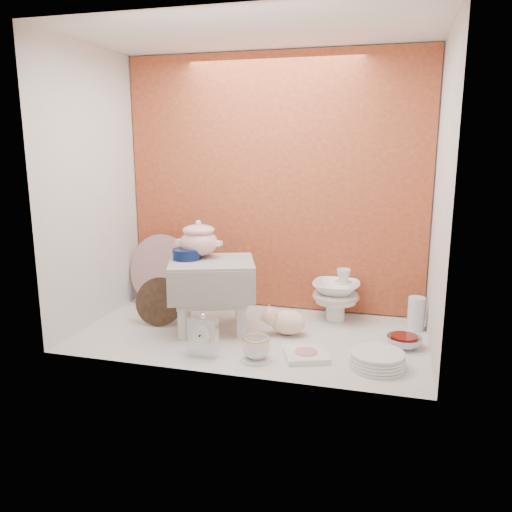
{
  "coord_description": "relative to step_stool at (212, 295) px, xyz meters",
  "views": [
    {
      "loc": [
        0.7,
        -2.46,
        0.99
      ],
      "look_at": [
        0.02,
        0.02,
        0.42
      ],
      "focal_mm": 35.91,
      "sensor_mm": 36.0,
      "label": 1
    }
  ],
  "objects": [
    {
      "name": "ground",
      "position": [
        0.22,
        -0.01,
        -0.19
      ],
      "size": [
        1.8,
        1.8,
        0.0
      ],
      "primitive_type": "plane",
      "color": "silver",
      "rests_on": "ground"
    },
    {
      "name": "niche_shell",
      "position": [
        0.22,
        0.17,
        0.74
      ],
      "size": [
        1.86,
        1.03,
        1.53
      ],
      "color": "#B75C2D",
      "rests_on": "ground"
    },
    {
      "name": "step_stool",
      "position": [
        0.0,
        0.0,
        0.0
      ],
      "size": [
        0.54,
        0.5,
        0.38
      ],
      "primitive_type": null,
      "rotation": [
        0.0,
        0.0,
        0.34
      ],
      "color": "silver",
      "rests_on": "ground"
    },
    {
      "name": "soup_tureen",
      "position": [
        -0.09,
        0.06,
        0.29
      ],
      "size": [
        0.29,
        0.29,
        0.2
      ],
      "primitive_type": null,
      "rotation": [
        0.0,
        0.0,
        0.21
      ],
      "color": "white",
      "rests_on": "step_stool"
    },
    {
      "name": "cobalt_bowl",
      "position": [
        -0.14,
        -0.0,
        0.22
      ],
      "size": [
        0.18,
        0.18,
        0.06
      ],
      "primitive_type": "cylinder",
      "rotation": [
        0.0,
        0.0,
        0.24
      ],
      "color": "#091743",
      "rests_on": "step_stool"
    },
    {
      "name": "floral_platter",
      "position": [
        -0.45,
        0.31,
        0.03
      ],
      "size": [
        0.46,
        0.17,
        0.45
      ],
      "primitive_type": null,
      "rotation": [
        0.0,
        0.0,
        -0.17
      ],
      "color": "silver",
      "rests_on": "ground"
    },
    {
      "name": "blue_white_vase",
      "position": [
        -0.46,
        0.36,
        -0.07
      ],
      "size": [
        0.31,
        0.31,
        0.25
      ],
      "primitive_type": "imported",
      "rotation": [
        0.0,
        0.0,
        0.41
      ],
      "color": "silver",
      "rests_on": "ground"
    },
    {
      "name": "lacquer_tray",
      "position": [
        -0.31,
        0.0,
        -0.06
      ],
      "size": [
        0.28,
        0.14,
        0.26
      ],
      "primitive_type": null,
      "rotation": [
        0.0,
        0.0,
        0.14
      ],
      "color": "black",
      "rests_on": "ground"
    },
    {
      "name": "mantel_clock",
      "position": [
        0.08,
        -0.34,
        -0.09
      ],
      "size": [
        0.14,
        0.06,
        0.21
      ],
      "primitive_type": "cube",
      "rotation": [
        0.0,
        0.0,
        -0.07
      ],
      "color": "silver",
      "rests_on": "ground"
    },
    {
      "name": "plush_pig",
      "position": [
        0.41,
        0.03,
        -0.12
      ],
      "size": [
        0.26,
        0.19,
        0.14
      ],
      "primitive_type": "ellipsoid",
      "rotation": [
        0.0,
        0.0,
        -0.09
      ],
      "color": "beige",
      "rests_on": "ground"
    },
    {
      "name": "teacup_saucer",
      "position": [
        0.33,
        -0.32,
        -0.19
      ],
      "size": [
        0.19,
        0.19,
        0.01
      ],
      "primitive_type": "cylinder",
      "rotation": [
        0.0,
        0.0,
        0.32
      ],
      "color": "white",
      "rests_on": "ground"
    },
    {
      "name": "gold_rim_teacup",
      "position": [
        0.33,
        -0.32,
        -0.13
      ],
      "size": [
        0.13,
        0.13,
        0.1
      ],
      "primitive_type": "imported",
      "rotation": [
        0.0,
        0.0,
        -0.02
      ],
      "color": "white",
      "rests_on": "teacup_saucer"
    },
    {
      "name": "lattice_dish",
      "position": [
        0.55,
        -0.24,
        -0.18
      ],
      "size": [
        0.25,
        0.25,
        0.03
      ],
      "primitive_type": "cube",
      "rotation": [
        0.0,
        0.0,
        0.36
      ],
      "color": "white",
      "rests_on": "ground"
    },
    {
      "name": "dinner_plate_stack",
      "position": [
        0.88,
        -0.26,
        -0.15
      ],
      "size": [
        0.26,
        0.26,
        0.07
      ],
      "primitive_type": "cylinder",
      "rotation": [
        0.0,
        0.0,
        0.01
      ],
      "color": "white",
      "rests_on": "ground"
    },
    {
      "name": "crystal_bowl",
      "position": [
        1.0,
        0.02,
        -0.16
      ],
      "size": [
        0.23,
        0.23,
        0.05
      ],
      "primitive_type": "imported",
      "rotation": [
        0.0,
        0.0,
        0.42
      ],
      "color": "silver",
      "rests_on": "ground"
    },
    {
      "name": "clear_glass_vase",
      "position": [
        1.06,
        0.29,
        -0.1
      ],
      "size": [
        0.12,
        0.12,
        0.18
      ],
      "primitive_type": "cylinder",
      "rotation": [
        0.0,
        0.0,
        0.43
      ],
      "color": "silver",
      "rests_on": "ground"
    },
    {
      "name": "porcelain_tower",
      "position": [
        0.62,
        0.33,
        -0.04
      ],
      "size": [
        0.32,
        0.32,
        0.3
      ],
      "primitive_type": null,
      "rotation": [
        0.0,
        0.0,
        -0.23
      ],
      "color": "white",
      "rests_on": "ground"
    }
  ]
}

